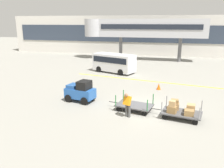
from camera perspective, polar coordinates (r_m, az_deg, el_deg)
ground_plane at (r=15.67m, az=8.25°, el=-6.14°), size 120.00×120.00×0.00m
apron_lead_line at (r=22.39m, az=16.16°, el=-0.02°), size 21.45×3.83×0.01m
terminal_building at (r=40.61m, az=12.59°, el=11.59°), size 55.08×2.51×6.63m
jet_bridge at (r=34.88m, az=6.56°, el=13.54°), size 17.86×3.00×6.03m
baggage_tug at (r=16.88m, az=-7.80°, el=-1.84°), size 2.27×1.58×1.58m
baggage_cart_lead at (r=15.23m, az=5.53°, el=-5.31°), size 3.08×1.82×1.10m
baggage_cart_middle at (r=14.50m, az=16.66°, el=-6.17°), size 3.08×1.82×1.16m
baggage_handler at (r=13.97m, az=3.83°, el=-4.91°), size 0.53×0.54×1.56m
shuttle_van at (r=26.31m, az=0.50°, el=5.55°), size 5.16×3.46×2.10m
safety_cone_near at (r=20.15m, az=11.50°, el=-0.60°), size 0.36×0.36×0.55m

